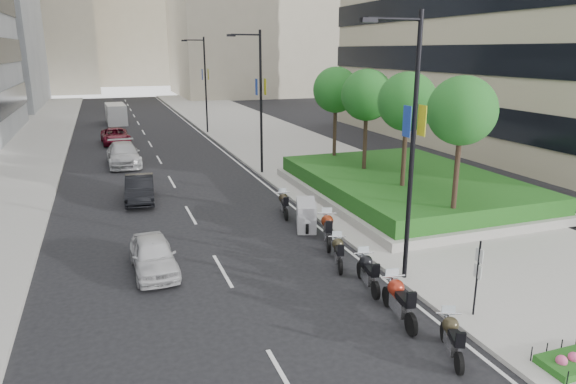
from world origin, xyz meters
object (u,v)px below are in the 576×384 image
motorcycle_2 (368,272)px  motorcycle_5 (306,215)px  lamp_post_2 (204,80)px  delivery_van (116,115)px  motorcycle_0 (452,337)px  motorcycle_6 (284,204)px  motorcycle_1 (399,300)px  car_d (116,136)px  lamp_post_1 (259,96)px  motorcycle_4 (327,230)px  motorcycle_3 (338,252)px  parking_sign (477,274)px  lamp_post_0 (409,138)px  car_b (140,189)px  car_c (124,154)px  car_a (153,255)px

motorcycle_2 → motorcycle_5: bearing=7.4°
lamp_post_2 → delivery_van: (-7.87, 10.13, -4.07)m
motorcycle_0 → motorcycle_2: (-0.14, 4.33, 0.04)m
motorcycle_6 → motorcycle_0: bearing=-168.1°
motorcycle_1 → delivery_van: delivery_van is taller
car_d → motorcycle_1: bearing=-81.7°
lamp_post_1 → motorcycle_4: (-0.93, -12.85, -4.43)m
motorcycle_3 → motorcycle_4: bearing=5.0°
motorcycle_4 → motorcycle_5: motorcycle_5 is taller
motorcycle_1 → motorcycle_4: bearing=3.3°
motorcycle_1 → motorcycle_6: bearing=7.5°
lamp_post_1 → motorcycle_1: 19.80m
motorcycle_0 → motorcycle_6: bearing=23.0°
motorcycle_1 → parking_sign: bearing=-101.5°
lamp_post_0 → motorcycle_3: (-1.45, 2.00, -4.53)m
lamp_post_0 → delivery_van: size_ratio=1.75×
parking_sign → car_b: (-8.42, 16.31, -0.77)m
parking_sign → motorcycle_1: (-2.12, 0.76, -0.83)m
motorcycle_3 → motorcycle_1: bearing=-161.7°
car_c → parking_sign: bearing=-72.5°
lamp_post_1 → motorcycle_3: (-1.45, -15.00, -4.53)m
motorcycle_4 → car_c: bearing=41.3°
lamp_post_0 → motorcycle_3: 5.16m
motorcycle_5 → delivery_van: size_ratio=0.43×
lamp_post_2 → car_b: 23.45m
car_a → car_c: size_ratio=0.71×
motorcycle_5 → motorcycle_2: bearing=-163.6°
motorcycle_4 → motorcycle_5: size_ratio=1.05×
lamp_post_1 → motorcycle_6: 9.79m
motorcycle_5 → delivery_van: delivery_van is taller
car_c → car_b: bearing=-88.9°
parking_sign → motorcycle_6: 11.62m
motorcycle_1 → motorcycle_6: 10.66m
motorcycle_4 → car_d: size_ratio=0.47×
motorcycle_0 → delivery_van: bearing=30.0°
car_d → delivery_van: 13.08m
motorcycle_5 → car_a: (-6.97, -2.54, 0.02)m
motorcycle_5 → parking_sign: bearing=-150.7°
lamp_post_1 → delivery_van: (-7.87, 28.13, -4.07)m
motorcycle_4 → motorcycle_1: bearing=-164.4°
motorcycle_6 → car_b: 8.07m
lamp_post_0 → car_a: 9.88m
motorcycle_1 → car_b: 16.78m
lamp_post_2 → car_d: 9.91m
motorcycle_5 → car_c: size_ratio=0.41×
motorcycle_4 → car_b: 11.43m
motorcycle_3 → motorcycle_6: bearing=17.6°
car_a → car_b: car_b is taller
parking_sign → car_a: bearing=142.0°
lamp_post_0 → car_d: 33.43m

